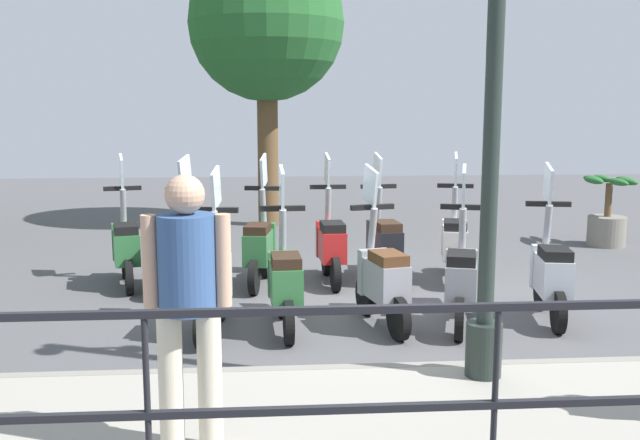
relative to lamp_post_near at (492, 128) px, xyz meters
The scene contains 18 objects.
ground_plane 3.14m from the lamp_post_near, 12.01° to the left, with size 28.00×28.00×0.00m, color #4C4C4F.
promenade_walkway 2.09m from the lamp_post_near, 145.88° to the left, with size 2.20×20.00×0.15m.
fence_railing 2.15m from the lamp_post_near, 164.17° to the left, with size 0.04×16.03×1.07m.
lamp_post_near is the anchor object (origin of this frame).
pedestrian_distant 2.41m from the lamp_post_near, 116.19° to the left, with size 0.32×0.49×1.59m.
tree_distant 7.96m from the lamp_post_near, 11.51° to the left, with size 2.67×2.67×4.84m.
potted_palm 6.65m from the lamp_post_near, 33.31° to the right, with size 1.06×0.66×1.05m.
scooter_near_0 2.59m from the lamp_post_near, 34.46° to the right, with size 1.22×0.47×1.54m.
scooter_near_1 2.19m from the lamp_post_near, ahead, with size 1.20×0.53×1.54m.
scooter_near_2 2.27m from the lamp_post_near, 16.24° to the left, with size 1.22×0.51×1.54m.
scooter_near_3 2.61m from the lamp_post_near, 40.85° to the left, with size 1.23×0.44×1.54m.
scooter_near_4 3.01m from the lamp_post_near, 53.10° to the left, with size 1.23×0.44×1.54m.
scooter_far_0 3.79m from the lamp_post_near, 11.21° to the right, with size 1.22×0.50×1.54m.
scooter_far_1 3.74m from the lamp_post_near, ahead, with size 1.23×0.44×1.54m.
scooter_far_2 3.81m from the lamp_post_near, 13.49° to the left, with size 1.23×0.44×1.54m.
scooter_far_3 4.01m from the lamp_post_near, 26.52° to the left, with size 1.23×0.46×1.54m.
scooter_far_4 4.39m from the lamp_post_near, 39.27° to the left, with size 1.21×0.52×1.54m.
scooter_far_5 4.95m from the lamp_post_near, 43.12° to the left, with size 1.21×0.51×1.54m.
Camera 1 is at (-7.28, 1.04, 2.11)m, focal length 40.00 mm.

